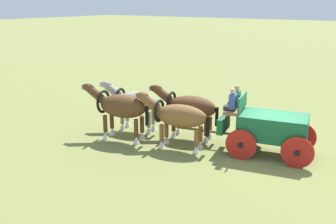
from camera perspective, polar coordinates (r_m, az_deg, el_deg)
The scene contains 6 objects.
ground_plane at distance 15.25m, azimuth 15.09°, elevation -6.20°, with size 220.00×220.00×0.00m, color olive.
show_wagon at distance 14.89m, azimuth 14.71°, elevation -2.14°, with size 5.50×2.38×2.55m.
draft_horse_rear_near at distance 15.03m, azimuth 1.45°, elevation -0.69°, with size 3.11×1.31×2.16m.
draft_horse_rear_off at distance 16.19m, azimuth 3.16°, elevation 0.64°, with size 3.10×1.37×2.19m.
draft_horse_lead_near at distance 16.08m, azimuth -7.17°, elevation 0.75°, with size 3.12×1.39×2.29m.
draft_horse_lead_off at distance 17.22m, azimuth -5.07°, elevation 1.44°, with size 2.94×1.24×2.15m.
Camera 1 is at (-4.40, 13.45, 5.68)m, focal length 40.74 mm.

